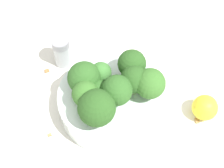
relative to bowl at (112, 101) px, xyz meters
name	(u,v)px	position (x,y,z in m)	size (l,w,h in m)	color
ground_plane	(112,107)	(0.00, 0.00, -0.02)	(3.00, 3.00, 0.00)	silver
bowl	(112,101)	(0.00, 0.00, 0.00)	(0.18, 0.18, 0.04)	silver
broccoli_floret_0	(117,91)	(0.01, 0.01, 0.06)	(0.05, 0.05, 0.06)	#84AD66
broccoli_floret_1	(95,107)	(0.05, 0.00, 0.06)	(0.06, 0.06, 0.07)	#8EB770
broccoli_floret_2	(101,73)	(-0.02, -0.03, 0.04)	(0.04, 0.04, 0.04)	#84AD66
broccoli_floret_3	(150,84)	(-0.03, 0.05, 0.05)	(0.05, 0.05, 0.06)	#7A9E5B
broccoli_floret_4	(132,64)	(-0.05, 0.01, 0.05)	(0.05, 0.05, 0.06)	#7A9E5B
broccoli_floret_5	(99,91)	(0.01, -0.02, 0.04)	(0.03, 0.03, 0.04)	#8EB770
broccoli_floret_6	(134,80)	(-0.02, 0.03, 0.05)	(0.05, 0.05, 0.06)	#84AD66
broccoli_floret_7	(85,95)	(0.04, -0.03, 0.05)	(0.04, 0.04, 0.06)	#7A9E5B
broccoli_floret_8	(84,78)	(0.01, -0.05, 0.05)	(0.06, 0.06, 0.06)	#84AD66
pepper_shaker	(62,51)	(-0.05, -0.13, 0.01)	(0.03, 0.03, 0.07)	#B2B7BC
lemon_wedge	(205,108)	(-0.06, 0.15, 0.00)	(0.04, 0.04, 0.04)	yellow
almond_crumb_0	(50,135)	(0.10, -0.07, -0.02)	(0.01, 0.00, 0.01)	#AD7F4C
almond_crumb_1	(47,70)	(-0.01, -0.14, -0.02)	(0.01, 0.01, 0.01)	olive
almond_crumb_2	(197,120)	(-0.04, 0.14, -0.02)	(0.01, 0.01, 0.01)	#AD7F4C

